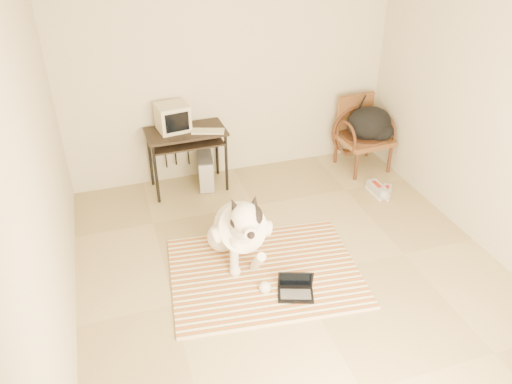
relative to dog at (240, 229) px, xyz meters
name	(u,v)px	position (x,y,z in m)	size (l,w,h in m)	color
floor	(296,278)	(0.42, -0.45, -0.36)	(4.50, 4.50, 0.00)	tan
wall_back	(230,68)	(0.42, 1.80, 0.99)	(4.50, 4.50, 0.00)	beige
wall_front	(498,370)	(0.42, -2.70, 0.99)	(4.50, 4.50, 0.00)	beige
wall_left	(40,190)	(-1.58, -0.45, 0.99)	(4.50, 4.50, 0.00)	beige
wall_right	(506,121)	(2.42, -0.45, 0.99)	(4.50, 4.50, 0.00)	beige
rug	(265,272)	(0.16, -0.28, -0.35)	(1.92, 1.55, 0.02)	#BB531E
dog	(240,229)	(0.00, 0.00, 0.00)	(0.60, 1.25, 0.90)	silver
laptop	(296,288)	(0.33, -0.65, -0.28)	(0.38, 0.32, 0.22)	black
computer_desk	(186,139)	(-0.21, 1.50, 0.30)	(0.93, 0.53, 0.76)	black
crt_monitor	(173,117)	(-0.33, 1.58, 0.56)	(0.39, 0.38, 0.31)	#BBB293
desk_keyboard	(208,131)	(0.03, 1.39, 0.42)	(0.37, 0.14, 0.02)	#BBB293
pc_tower	(205,171)	(0.00, 1.50, -0.16)	(0.24, 0.45, 0.40)	#4A4A4D
rattan_chair	(362,134)	(2.05, 1.39, 0.10)	(0.65, 0.63, 0.92)	brown
backpack	(371,125)	(2.11, 1.30, 0.26)	(0.58, 0.48, 0.42)	black
sneaker_left	(377,190)	(1.92, 0.68, -0.31)	(0.14, 0.34, 0.12)	silver
sneaker_right	(386,192)	(2.01, 0.61, -0.32)	(0.25, 0.27, 0.09)	silver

